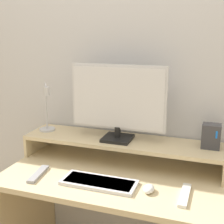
{
  "coord_description": "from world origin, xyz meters",
  "views": [
    {
      "loc": [
        0.52,
        -1.16,
        1.47
      ],
      "look_at": [
        -0.01,
        0.35,
        1.05
      ],
      "focal_mm": 50.0,
      "sensor_mm": 36.0,
      "label": 1
    }
  ],
  "objects_px": {
    "keyboard": "(99,182)",
    "monitor": "(118,101)",
    "remote_control": "(38,174)",
    "desk_lamp": "(47,113)",
    "mouse": "(149,189)",
    "router_dock": "(211,136)",
    "remote_secondary": "(185,195)"
  },
  "relations": [
    {
      "from": "keyboard",
      "to": "monitor",
      "type": "bearing_deg",
      "value": 89.82
    },
    {
      "from": "monitor",
      "to": "remote_control",
      "type": "xyz_separation_m",
      "value": [
        -0.35,
        -0.32,
        -0.36
      ]
    },
    {
      "from": "desk_lamp",
      "to": "remote_control",
      "type": "bearing_deg",
      "value": -69.77
    },
    {
      "from": "keyboard",
      "to": "mouse",
      "type": "distance_m",
      "value": 0.26
    },
    {
      "from": "remote_control",
      "to": "keyboard",
      "type": "bearing_deg",
      "value": 2.35
    },
    {
      "from": "router_dock",
      "to": "keyboard",
      "type": "height_order",
      "value": "router_dock"
    },
    {
      "from": "monitor",
      "to": "keyboard",
      "type": "bearing_deg",
      "value": -90.18
    },
    {
      "from": "router_dock",
      "to": "keyboard",
      "type": "relative_size",
      "value": 0.35
    },
    {
      "from": "desk_lamp",
      "to": "remote_secondary",
      "type": "bearing_deg",
      "value": -17.03
    },
    {
      "from": "remote_secondary",
      "to": "keyboard",
      "type": "bearing_deg",
      "value": -177.61
    },
    {
      "from": "router_dock",
      "to": "remote_secondary",
      "type": "bearing_deg",
      "value": -105.83
    },
    {
      "from": "router_dock",
      "to": "keyboard",
      "type": "xyz_separation_m",
      "value": [
        -0.52,
        -0.34,
        -0.2
      ]
    },
    {
      "from": "desk_lamp",
      "to": "router_dock",
      "type": "distance_m",
      "value": 0.98
    },
    {
      "from": "desk_lamp",
      "to": "router_dock",
      "type": "relative_size",
      "value": 2.32
    },
    {
      "from": "remote_secondary",
      "to": "remote_control",
      "type": "bearing_deg",
      "value": -177.63
    },
    {
      "from": "monitor",
      "to": "remote_control",
      "type": "bearing_deg",
      "value": -137.9
    },
    {
      "from": "monitor",
      "to": "remote_secondary",
      "type": "distance_m",
      "value": 0.63
    },
    {
      "from": "desk_lamp",
      "to": "router_dock",
      "type": "height_order",
      "value": "desk_lamp"
    },
    {
      "from": "router_dock",
      "to": "remote_secondary",
      "type": "height_order",
      "value": "router_dock"
    },
    {
      "from": "monitor",
      "to": "remote_secondary",
      "type": "height_order",
      "value": "monitor"
    },
    {
      "from": "keyboard",
      "to": "remote_control",
      "type": "bearing_deg",
      "value": -177.65
    },
    {
      "from": "remote_control",
      "to": "desk_lamp",
      "type": "bearing_deg",
      "value": 110.23
    },
    {
      "from": "desk_lamp",
      "to": "mouse",
      "type": "distance_m",
      "value": 0.81
    },
    {
      "from": "mouse",
      "to": "remote_control",
      "type": "relative_size",
      "value": 0.4
    },
    {
      "from": "monitor",
      "to": "mouse",
      "type": "xyz_separation_m",
      "value": [
        0.26,
        -0.3,
        -0.35
      ]
    },
    {
      "from": "remote_secondary",
      "to": "router_dock",
      "type": "bearing_deg",
      "value": 74.17
    },
    {
      "from": "remote_control",
      "to": "router_dock",
      "type": "bearing_deg",
      "value": 22.39
    },
    {
      "from": "monitor",
      "to": "mouse",
      "type": "height_order",
      "value": "monitor"
    },
    {
      "from": "router_dock",
      "to": "keyboard",
      "type": "bearing_deg",
      "value": -146.57
    },
    {
      "from": "keyboard",
      "to": "remote_control",
      "type": "xyz_separation_m",
      "value": [
        -0.35,
        -0.01,
        -0.0
      ]
    },
    {
      "from": "monitor",
      "to": "remote_secondary",
      "type": "relative_size",
      "value": 2.57
    },
    {
      "from": "keyboard",
      "to": "remote_secondary",
      "type": "xyz_separation_m",
      "value": [
        0.43,
        0.02,
        -0.0
      ]
    }
  ]
}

